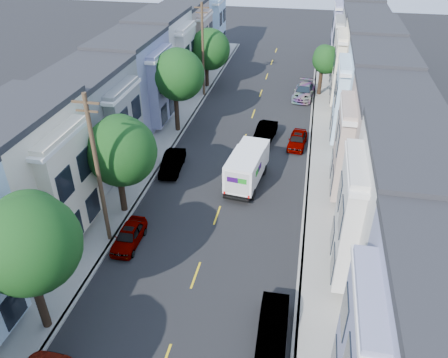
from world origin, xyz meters
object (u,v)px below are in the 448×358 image
at_px(tree_b, 28,245).
at_px(parked_right_c, 297,140).
at_px(parked_left_d, 173,163).
at_px(tree_e, 209,49).
at_px(fedex_truck, 247,166).
at_px(tree_far_r, 325,60).
at_px(utility_pole_near, 98,173).
at_px(parked_right_b, 273,326).
at_px(tree_c, 120,151).
at_px(tree_d, 178,75).
at_px(parked_left_c, 129,236).
at_px(parked_right_d, 304,91).
at_px(lead_sedan, 265,133).
at_px(utility_pole_far, 203,51).

bearing_deg(tree_b, parked_right_c, 63.76).
bearing_deg(parked_left_d, tree_b, -99.39).
xyz_separation_m(tree_e, fedex_truck, (7.68, -20.26, -2.95)).
height_order(tree_far_r, fedex_truck, tree_far_r).
distance_m(utility_pole_near, parked_right_b, 13.19).
distance_m(utility_pole_near, fedex_truck, 12.07).
xyz_separation_m(tree_c, tree_e, (0.00, 25.64, -0.39)).
distance_m(tree_d, parked_left_c, 17.38).
height_order(tree_e, fedex_truck, tree_e).
bearing_deg(parked_left_c, parked_right_d, 69.87).
bearing_deg(tree_far_r, tree_d, -137.12).
bearing_deg(tree_b, tree_d, 90.00).
distance_m(parked_left_c, parked_left_d, 9.45).
bearing_deg(tree_d, parked_left_d, -78.90).
bearing_deg(parked_left_d, tree_e, 89.59).
bearing_deg(utility_pole_near, tree_c, 90.03).
relative_size(tree_e, parked_left_d, 1.67).
bearing_deg(lead_sedan, tree_b, -103.02).
relative_size(parked_left_d, parked_right_d, 0.82).
height_order(utility_pole_far, parked_right_d, utility_pole_far).
distance_m(utility_pole_far, parked_right_d, 12.14).
distance_m(tree_far_r, parked_right_d, 4.06).
bearing_deg(fedex_truck, tree_d, 140.39).
bearing_deg(tree_b, utility_pole_far, 90.00).
bearing_deg(parked_right_d, parked_left_c, -103.77).
bearing_deg(parked_right_c, fedex_truck, -112.00).
relative_size(tree_e, lead_sedan, 1.57).
relative_size(tree_b, tree_far_r, 1.40).
relative_size(utility_pole_near, parked_right_c, 2.53).
distance_m(parked_right_c, parked_right_d, 12.00).
xyz_separation_m(parked_right_b, parked_right_c, (0.00, 20.96, -0.03)).
relative_size(tree_c, parked_right_c, 1.83).
distance_m(utility_pole_far, parked_left_c, 26.50).
bearing_deg(parked_left_c, tree_e, 92.12).
relative_size(parked_left_c, parked_right_d, 0.77).
bearing_deg(parked_right_d, tree_c, -108.93).
height_order(fedex_truck, parked_left_c, fedex_truck).
distance_m(tree_far_r, parked_right_c, 13.74).
distance_m(tree_c, parked_left_c, 5.56).
distance_m(tree_b, lead_sedan, 25.24).
bearing_deg(tree_b, tree_far_r, 69.80).
bearing_deg(parked_right_b, utility_pole_far, 108.39).
xyz_separation_m(parked_right_c, parked_right_d, (0.00, 12.00, 0.11)).
bearing_deg(parked_right_b, parked_right_d, 88.72).
bearing_deg(parked_right_c, utility_pole_far, 141.80).
relative_size(tree_b, tree_c, 1.10).
bearing_deg(parked_left_c, parked_right_b, -28.88).
height_order(utility_pole_near, lead_sedan, utility_pole_near).
distance_m(tree_far_r, parked_left_c, 31.36).
relative_size(tree_c, parked_left_d, 1.77).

